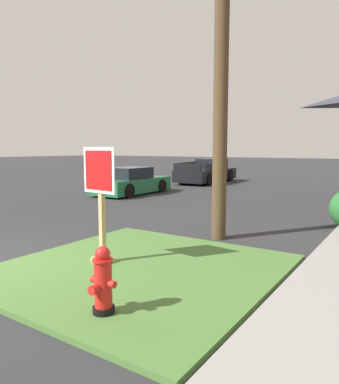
# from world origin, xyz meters

# --- Properties ---
(grass_corner_patch) EXTENTS (4.44, 4.56, 0.08)m
(grass_corner_patch) POSITION_xyz_m (2.59, 1.39, 0.04)
(grass_corner_patch) COLOR #477033
(grass_corner_patch) RESTS_ON ground
(fire_hydrant) EXTENTS (0.38, 0.34, 0.84)m
(fire_hydrant) POSITION_xyz_m (3.33, -0.25, 0.48)
(fire_hydrant) COLOR black
(fire_hydrant) RESTS_ON grass_corner_patch
(stop_sign) EXTENTS (0.80, 0.32, 2.05)m
(stop_sign) POSITION_xyz_m (1.88, 1.23, 1.10)
(stop_sign) COLOR tan
(stop_sign) RESTS_ON grass_corner_patch
(manhole_cover) EXTENTS (0.70, 0.70, 0.02)m
(manhole_cover) POSITION_xyz_m (0.66, 2.48, 0.01)
(manhole_cover) COLOR black
(manhole_cover) RESTS_ON ground
(parked_sedan_green) EXTENTS (1.92, 4.16, 1.25)m
(parked_sedan_green) POSITION_xyz_m (-4.47, 9.73, 0.54)
(parked_sedan_green) COLOR #1E6038
(parked_sedan_green) RESTS_ON ground
(pickup_truck_black) EXTENTS (2.22, 5.26, 1.48)m
(pickup_truck_black) POSITION_xyz_m (-4.21, 16.81, 0.62)
(pickup_truck_black) COLOR black
(pickup_truck_black) RESTS_ON ground
(utility_pole) EXTENTS (1.80, 0.33, 9.24)m
(utility_pole) POSITION_xyz_m (2.72, 4.23, 4.78)
(utility_pole) COLOR #4C3823
(utility_pole) RESTS_ON ground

